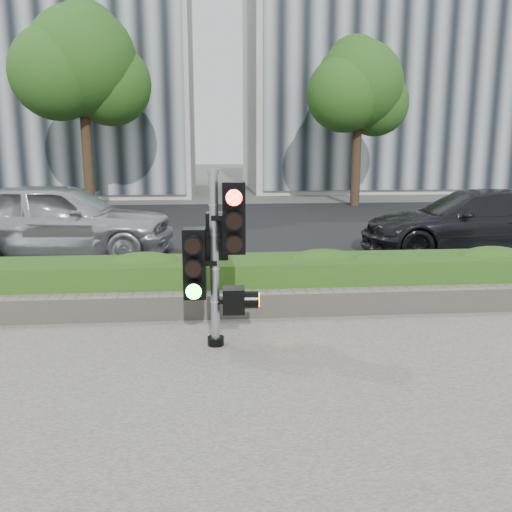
% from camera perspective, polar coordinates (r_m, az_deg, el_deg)
% --- Properties ---
extents(ground, '(120.00, 120.00, 0.00)m').
position_cam_1_polar(ground, '(5.97, -2.41, -12.24)').
color(ground, '#51514C').
rests_on(ground, ground).
extents(road, '(60.00, 13.00, 0.02)m').
position_cam_1_polar(road, '(15.64, -4.07, 2.85)').
color(road, black).
rests_on(road, ground).
extents(curb, '(60.00, 0.25, 0.12)m').
position_cam_1_polar(curb, '(8.92, -3.33, -3.64)').
color(curb, gray).
rests_on(curb, ground).
extents(stone_wall, '(12.00, 0.32, 0.34)m').
position_cam_1_polar(stone_wall, '(7.68, -3.07, -5.10)').
color(stone_wall, gray).
rests_on(stone_wall, sidewalk).
extents(hedge, '(12.00, 1.00, 0.68)m').
position_cam_1_polar(hedge, '(8.26, -3.23, -2.67)').
color(hedge, '#4C902C').
rests_on(hedge, sidewalk).
extents(building_left, '(16.00, 9.00, 15.00)m').
position_cam_1_polar(building_left, '(30.20, -23.32, 20.53)').
color(building_left, '#B7B7B2').
rests_on(building_left, ground).
extents(building_right, '(18.00, 10.00, 12.00)m').
position_cam_1_polar(building_right, '(32.65, 15.96, 17.62)').
color(building_right, '#B7B7B2').
rests_on(building_right, ground).
extents(tree_left, '(4.61, 4.03, 7.34)m').
position_cam_1_polar(tree_left, '(20.63, -17.87, 18.52)').
color(tree_left, black).
rests_on(tree_left, ground).
extents(tree_right, '(4.10, 3.58, 6.53)m').
position_cam_1_polar(tree_right, '(21.86, 10.69, 16.97)').
color(tree_right, black).
rests_on(tree_right, ground).
extents(traffic_signal, '(0.73, 0.54, 2.11)m').
position_cam_1_polar(traffic_signal, '(6.38, -4.14, 0.62)').
color(traffic_signal, black).
rests_on(traffic_signal, sidewalk).
extents(car_silver, '(4.91, 2.27, 1.63)m').
position_cam_1_polar(car_silver, '(12.41, -19.90, 3.70)').
color(car_silver, '#B7B9BF').
rests_on(car_silver, road).
extents(car_dark, '(4.91, 2.10, 1.41)m').
position_cam_1_polar(car_dark, '(12.90, 21.83, 3.35)').
color(car_dark, black).
rests_on(car_dark, road).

